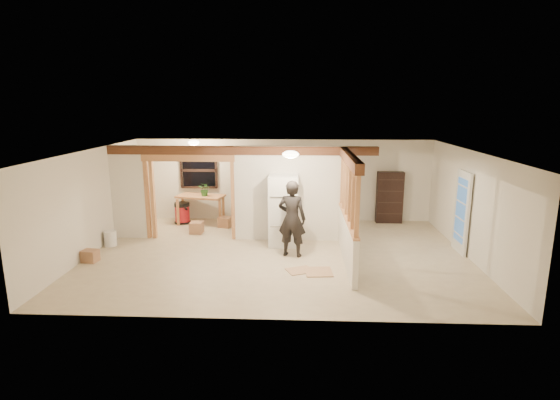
{
  "coord_description": "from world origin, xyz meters",
  "views": [
    {
      "loc": [
        0.5,
        -9.99,
        3.57
      ],
      "look_at": [
        0.03,
        0.4,
        1.26
      ],
      "focal_mm": 28.0,
      "sensor_mm": 36.0,
      "label": 1
    }
  ],
  "objects_px": {
    "shop_vac": "(182,213)",
    "bookshelf": "(390,197)",
    "refrigerator": "(284,210)",
    "woman": "(292,219)",
    "work_table": "(201,209)"
  },
  "relations": [
    {
      "from": "refrigerator",
      "to": "shop_vac",
      "type": "distance_m",
      "value": 3.72
    },
    {
      "from": "woman",
      "to": "work_table",
      "type": "xyz_separation_m",
      "value": [
        -2.8,
        2.78,
        -0.48
      ]
    },
    {
      "from": "refrigerator",
      "to": "work_table",
      "type": "relative_size",
      "value": 1.31
    },
    {
      "from": "refrigerator",
      "to": "work_table",
      "type": "height_order",
      "value": "refrigerator"
    },
    {
      "from": "bookshelf",
      "to": "shop_vac",
      "type": "bearing_deg",
      "value": -176.61
    },
    {
      "from": "refrigerator",
      "to": "bookshelf",
      "type": "xyz_separation_m",
      "value": [
        3.13,
        2.27,
        -0.12
      ]
    },
    {
      "from": "woman",
      "to": "shop_vac",
      "type": "bearing_deg",
      "value": -25.0
    },
    {
      "from": "shop_vac",
      "to": "bookshelf",
      "type": "distance_m",
      "value": 6.3
    },
    {
      "from": "woman",
      "to": "bookshelf",
      "type": "bearing_deg",
      "value": -118.76
    },
    {
      "from": "refrigerator",
      "to": "woman",
      "type": "xyz_separation_m",
      "value": [
        0.23,
        -0.85,
        0.01
      ]
    },
    {
      "from": "shop_vac",
      "to": "bookshelf",
      "type": "relative_size",
      "value": 0.42
    },
    {
      "from": "refrigerator",
      "to": "shop_vac",
      "type": "height_order",
      "value": "refrigerator"
    },
    {
      "from": "woman",
      "to": "shop_vac",
      "type": "relative_size",
      "value": 2.82
    },
    {
      "from": "woman",
      "to": "work_table",
      "type": "height_order",
      "value": "woman"
    },
    {
      "from": "refrigerator",
      "to": "work_table",
      "type": "xyz_separation_m",
      "value": [
        -2.57,
        1.93,
        -0.47
      ]
    }
  ]
}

